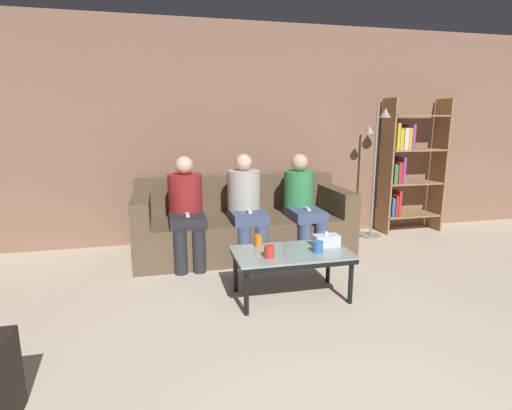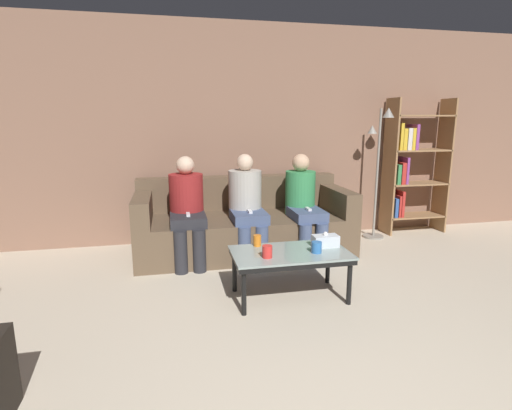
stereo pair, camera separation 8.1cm
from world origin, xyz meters
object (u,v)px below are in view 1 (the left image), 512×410
object	(u,v)px
seated_person_mid_right	(302,201)
seated_person_mid_left	(246,203)
tissue_box	(326,240)
cup_near_left	(269,252)
couch	(242,225)
standing_lamp	(376,159)
coffee_table	(292,256)
cup_far_center	(258,241)
cup_near_right	(318,247)
bookshelf	(406,165)
seated_person_left_end	(186,206)

from	to	relation	value
seated_person_mid_right	seated_person_mid_left	bearing A→B (deg)	178.32
tissue_box	seated_person_mid_right	distance (m)	1.03
cup_near_left	tissue_box	size ratio (longest dim) A/B	0.45
couch	standing_lamp	distance (m)	1.88
couch	coffee_table	size ratio (longest dim) A/B	2.43
cup_far_center	seated_person_mid_right	world-z (taller)	seated_person_mid_right
coffee_table	cup_near_right	xyz separation A→B (m)	(0.20, -0.07, 0.09)
cup_far_center	tissue_box	size ratio (longest dim) A/B	0.44
coffee_table	tissue_box	distance (m)	0.35
bookshelf	couch	bearing A→B (deg)	-171.80
cup_near_right	bookshelf	size ratio (longest dim) A/B	0.05
cup_near_right	tissue_box	distance (m)	0.19
cup_near_left	standing_lamp	bearing A→B (deg)	41.22
seated_person_mid_right	coffee_table	bearing A→B (deg)	-113.87
tissue_box	cup_near_right	bearing A→B (deg)	-133.52
seated_person_left_end	seated_person_mid_right	distance (m)	1.26
cup_far_center	cup_near_right	bearing A→B (deg)	-32.21
coffee_table	cup_near_right	world-z (taller)	cup_near_right
couch	standing_lamp	world-z (taller)	standing_lamp
standing_lamp	couch	bearing A→B (deg)	-173.91
seated_person_mid_right	tissue_box	bearing A→B (deg)	-97.97
cup_far_center	bookshelf	xyz separation A→B (m)	(2.35, 1.42, 0.44)
cup_near_left	standing_lamp	distance (m)	2.46
cup_near_left	seated_person_mid_right	xyz separation A→B (m)	(0.70, 1.18, 0.14)
cup_far_center	seated_person_mid_right	distance (m)	1.13
seated_person_left_end	seated_person_mid_left	size ratio (longest dim) A/B	0.99
cup_near_right	seated_person_mid_left	world-z (taller)	seated_person_mid_left
cup_near_left	bookshelf	world-z (taller)	bookshelf
coffee_table	seated_person_left_end	size ratio (longest dim) A/B	0.88
couch	seated_person_mid_right	distance (m)	0.73
cup_far_center	seated_person_left_end	bearing A→B (deg)	122.00
cup_near_right	cup_far_center	distance (m)	0.52
bookshelf	seated_person_mid_right	world-z (taller)	bookshelf
tissue_box	seated_person_mid_left	distance (m)	1.15
couch	cup_near_left	distance (m)	1.41
standing_lamp	seated_person_left_end	world-z (taller)	standing_lamp
cup_near_left	cup_near_right	world-z (taller)	cup_near_left
cup_near_left	tissue_box	xyz separation A→B (m)	(0.56, 0.17, 0.00)
coffee_table	tissue_box	world-z (taller)	tissue_box
seated_person_mid_right	standing_lamp	bearing A→B (deg)	20.15
couch	seated_person_left_end	bearing A→B (deg)	-161.93
coffee_table	seated_person_mid_left	bearing A→B (deg)	98.15
couch	seated_person_left_end	distance (m)	0.73
bookshelf	coffee_table	bearing A→B (deg)	-142.51
cup_near_right	cup_far_center	xyz separation A→B (m)	(-0.44, 0.28, 0.00)
standing_lamp	tissue_box	bearing A→B (deg)	-131.50
cup_near_right	seated_person_mid_right	distance (m)	1.19
tissue_box	couch	bearing A→B (deg)	111.77
cup_near_left	couch	bearing A→B (deg)	87.35
cup_near_left	bookshelf	xyz separation A→B (m)	(2.34, 1.72, 0.44)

